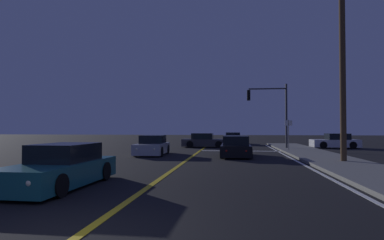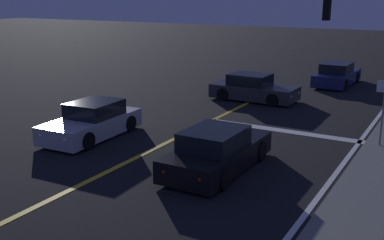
% 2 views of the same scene
% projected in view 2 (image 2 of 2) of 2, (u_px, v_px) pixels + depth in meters
% --- Properties ---
extents(lane_line_center, '(0.20, 38.57, 0.01)m').
position_uv_depth(lane_line_center, '(35.00, 207.00, 12.06)').
color(lane_line_center, gold).
rests_on(lane_line_center, ground).
extents(stop_bar, '(6.38, 0.50, 0.01)m').
position_uv_depth(stop_bar, '(283.00, 131.00, 18.78)').
color(stop_bar, white).
rests_on(stop_bar, ground).
extents(car_parked_curb_navy, '(2.00, 4.66, 1.34)m').
position_uv_depth(car_parked_curb_navy, '(337.00, 75.00, 28.21)').
color(car_parked_curb_navy, navy).
rests_on(car_parked_curb_navy, ground).
extents(car_following_oncoming_silver, '(2.05, 4.28, 1.34)m').
position_uv_depth(car_following_oncoming_silver, '(92.00, 122.00, 17.90)').
color(car_following_oncoming_silver, '#B2B5BA').
rests_on(car_following_oncoming_silver, ground).
extents(car_distant_tail_charcoal, '(4.39, 2.00, 1.34)m').
position_uv_depth(car_distant_tail_charcoal, '(253.00, 89.00, 24.13)').
color(car_distant_tail_charcoal, '#2D2D33').
rests_on(car_distant_tail_charcoal, ground).
extents(car_far_approaching_black, '(1.95, 4.50, 1.34)m').
position_uv_depth(car_far_approaching_black, '(217.00, 151.00, 14.53)').
color(car_far_approaching_black, black).
rests_on(car_far_approaching_black, ground).
extents(traffic_signal_near_right, '(3.41, 0.28, 5.64)m').
position_uv_depth(traffic_signal_near_right, '(376.00, 35.00, 18.42)').
color(traffic_signal_near_right, '#38383D').
rests_on(traffic_signal_near_right, ground).
extents(street_sign_corner, '(0.56, 0.07, 2.48)m').
position_uv_depth(street_sign_corner, '(384.00, 103.00, 16.17)').
color(street_sign_corner, slate).
rests_on(street_sign_corner, ground).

